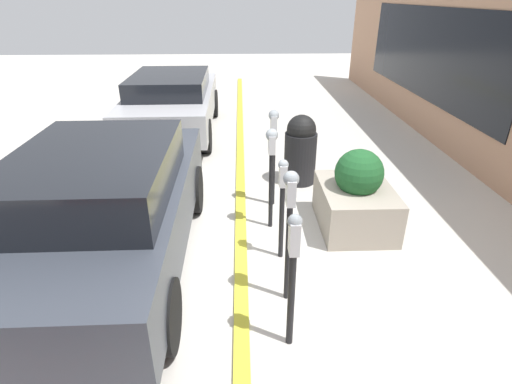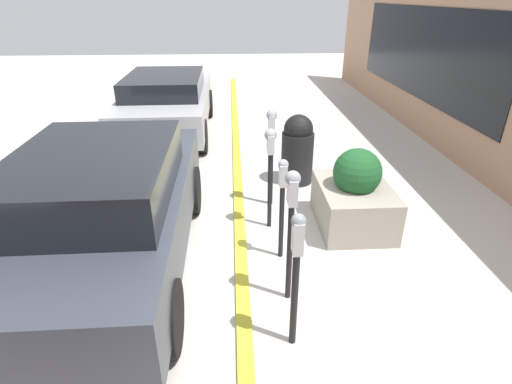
% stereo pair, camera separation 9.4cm
% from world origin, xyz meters
% --- Properties ---
extents(ground_plane, '(40.00, 40.00, 0.00)m').
position_xyz_m(ground_plane, '(0.00, 0.00, 0.00)').
color(ground_plane, beige).
extents(curb_strip, '(24.50, 0.16, 0.04)m').
position_xyz_m(curb_strip, '(0.00, 0.08, 0.02)').
color(curb_strip, gold).
rests_on(curb_strip, ground_plane).
extents(parking_meter_nearest, '(0.15, 0.13, 1.46)m').
position_xyz_m(parking_meter_nearest, '(-1.47, -0.39, 0.97)').
color(parking_meter_nearest, black).
rests_on(parking_meter_nearest, ground_plane).
extents(parking_meter_second, '(0.19, 0.16, 1.57)m').
position_xyz_m(parking_meter_second, '(-0.81, -0.44, 1.13)').
color(parking_meter_second, black).
rests_on(parking_meter_second, ground_plane).
extents(parking_meter_middle, '(0.15, 0.13, 1.37)m').
position_xyz_m(parking_meter_middle, '(-0.01, -0.44, 0.93)').
color(parking_meter_middle, black).
rests_on(parking_meter_middle, ground_plane).
extents(parking_meter_fourth, '(0.20, 0.17, 1.51)m').
position_xyz_m(parking_meter_fourth, '(0.76, -0.36, 1.11)').
color(parking_meter_fourth, black).
rests_on(parking_meter_fourth, ground_plane).
extents(parking_meter_farthest, '(0.19, 0.16, 1.58)m').
position_xyz_m(parking_meter_farthest, '(1.48, -0.44, 1.07)').
color(parking_meter_farthest, black).
rests_on(parking_meter_farthest, ground_plane).
extents(planter_box, '(1.31, 1.01, 1.21)m').
position_xyz_m(planter_box, '(0.72, -1.60, 0.47)').
color(planter_box, '#A39989').
rests_on(planter_box, ground_plane).
extents(parked_car_middle, '(4.45, 1.95, 1.61)m').
position_xyz_m(parked_car_middle, '(-0.12, 1.67, 0.86)').
color(parked_car_middle, '#383D47').
rests_on(parked_car_middle, ground_plane).
extents(parked_car_rear, '(4.70, 2.00, 1.46)m').
position_xyz_m(parked_car_rear, '(5.34, 1.71, 0.80)').
color(parked_car_rear, '#B7B7BC').
rests_on(parked_car_rear, ground_plane).
extents(trash_bin, '(0.57, 0.57, 1.26)m').
position_xyz_m(trash_bin, '(2.33, -1.00, 0.63)').
color(trash_bin, black).
rests_on(trash_bin, ground_plane).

